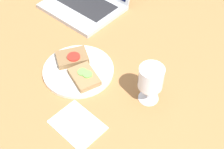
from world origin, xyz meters
TOP-DOWN VIEW (x-y plane):
  - wooden_table at (0.00, 0.00)cm, footprint 140.00×140.00cm
  - plate at (-11.84, -7.52)cm, footprint 24.99×24.99cm
  - sandwich_with_tomato at (-16.68, -5.68)cm, footprint 12.34×13.42cm
  - sandwich_with_cucumber at (-6.94, -9.33)cm, footprint 12.91×10.97cm
  - wine_glass at (13.98, -0.89)cm, footprint 7.83×7.83cm
  - napkin at (3.96, -23.56)cm, footprint 15.85×12.08cm

SIDE VIEW (x-z plane):
  - wooden_table at x=0.00cm, z-range 0.00..3.00cm
  - napkin at x=3.96cm, z-range 3.00..3.40cm
  - plate at x=-11.84cm, z-range 3.00..4.25cm
  - sandwich_with_cucumber at x=-6.94cm, z-range 4.07..6.55cm
  - sandwich_with_tomato at x=-16.68cm, z-range 4.04..6.87cm
  - wine_glass at x=13.98cm, z-range 5.44..19.46cm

